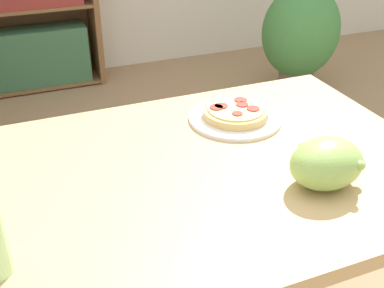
# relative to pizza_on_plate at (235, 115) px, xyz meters

# --- Properties ---
(dining_table) EXTENTS (1.14, 0.73, 0.73)m
(dining_table) POSITION_rel_pizza_on_plate_xyz_m (-0.21, -0.17, -0.13)
(dining_table) COLOR tan
(dining_table) RESTS_ON ground_plane
(pizza_on_plate) EXTENTS (0.24, 0.24, 0.04)m
(pizza_on_plate) POSITION_rel_pizza_on_plate_xyz_m (0.00, 0.00, 0.00)
(pizza_on_plate) COLOR white
(pizza_on_plate) RESTS_ON dining_table
(grape_bunch) EXTENTS (0.16, 0.12, 0.10)m
(grape_bunch) POSITION_rel_pizza_on_plate_xyz_m (0.04, -0.33, 0.04)
(grape_bunch) COLOR #93BC5B
(grape_bunch) RESTS_ON dining_table
(potted_plant_floor) EXTENTS (0.51, 0.43, 0.68)m
(potted_plant_floor) POSITION_rel_pizza_on_plate_xyz_m (1.25, 1.53, -0.38)
(potted_plant_floor) COLOR #70665B
(potted_plant_floor) RESTS_ON ground_plane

